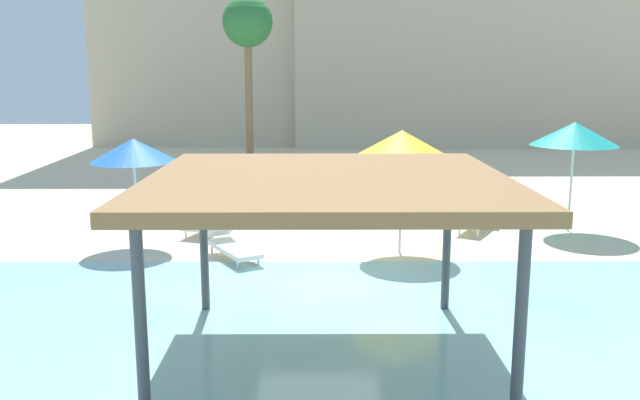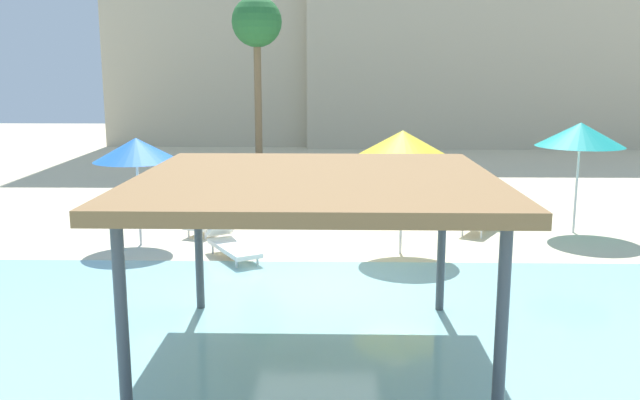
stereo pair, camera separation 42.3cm
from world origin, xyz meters
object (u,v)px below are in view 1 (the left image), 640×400
object	(u,v)px
beach_umbrella_yellow_0	(402,143)
beach_umbrella_blue_1	(133,150)
lounge_chair_1	(211,219)
palm_tree_1	(248,27)
beach_umbrella_teal_2	(575,134)
lounge_chair_4	(479,217)
lounge_chair_0	(231,244)
shade_pavilion	(328,186)

from	to	relation	value
beach_umbrella_yellow_0	beach_umbrella_blue_1	size ratio (longest dim) A/B	1.09
lounge_chair_1	palm_tree_1	bearing A→B (deg)	-161.46
beach_umbrella_teal_2	lounge_chair_1	world-z (taller)	beach_umbrella_teal_2
beach_umbrella_yellow_0	lounge_chair_4	world-z (taller)	beach_umbrella_yellow_0
beach_umbrella_teal_2	lounge_chair_4	bearing A→B (deg)	175.28
beach_umbrella_blue_1	lounge_chair_1	bearing A→B (deg)	44.98
beach_umbrella_blue_1	lounge_chair_4	xyz separation A→B (m)	(8.49, 1.68, -1.95)
beach_umbrella_blue_1	palm_tree_1	bearing A→B (deg)	81.14
lounge_chair_4	beach_umbrella_blue_1	bearing A→B (deg)	-49.19
palm_tree_1	beach_umbrella_teal_2	bearing A→B (deg)	-44.87
beach_umbrella_teal_2	lounge_chair_0	size ratio (longest dim) A/B	1.45
shade_pavilion	beach_umbrella_teal_2	bearing A→B (deg)	51.12
beach_umbrella_yellow_0	lounge_chair_4	size ratio (longest dim) A/B	1.44
lounge_chair_0	lounge_chair_1	distance (m)	2.74
beach_umbrella_yellow_0	lounge_chair_0	xyz separation A→B (m)	(-3.78, -0.48, -2.18)
beach_umbrella_blue_1	lounge_chair_4	distance (m)	8.87
palm_tree_1	beach_umbrella_yellow_0	bearing A→B (deg)	-68.17
lounge_chair_0	lounge_chair_1	size ratio (longest dim) A/B	0.98
beach_umbrella_blue_1	lounge_chair_0	size ratio (longest dim) A/B	1.32
beach_umbrella_teal_2	palm_tree_1	size ratio (longest dim) A/B	0.41
beach_umbrella_teal_2	lounge_chair_0	world-z (taller)	beach_umbrella_teal_2
beach_umbrella_yellow_0	lounge_chair_0	bearing A→B (deg)	-172.71
beach_umbrella_blue_1	lounge_chair_4	bearing A→B (deg)	11.16
shade_pavilion	lounge_chair_1	distance (m)	8.73
beach_umbrella_blue_1	lounge_chair_1	xyz separation A→B (m)	(1.50, 1.50, -1.95)
lounge_chair_4	palm_tree_1	world-z (taller)	palm_tree_1
shade_pavilion	lounge_chair_4	bearing A→B (deg)	63.13
beach_umbrella_yellow_0	beach_umbrella_blue_1	bearing A→B (deg)	174.26
lounge_chair_1	beach_umbrella_blue_1	bearing A→B (deg)	-25.57
lounge_chair_0	palm_tree_1	size ratio (longest dim) A/B	0.28
shade_pavilion	beach_umbrella_blue_1	size ratio (longest dim) A/B	1.89
shade_pavilion	lounge_chair_0	bearing A→B (deg)	110.88
shade_pavilion	lounge_chair_1	bearing A→B (deg)	109.90
lounge_chair_0	lounge_chair_1	world-z (taller)	same
beach_umbrella_yellow_0	lounge_chair_0	size ratio (longest dim) A/B	1.44
lounge_chair_0	beach_umbrella_blue_1	bearing A→B (deg)	-145.35
shade_pavilion	lounge_chair_1	size ratio (longest dim) A/B	2.43
beach_umbrella_teal_2	lounge_chair_1	size ratio (longest dim) A/B	1.42
beach_umbrella_blue_1	lounge_chair_1	size ratio (longest dim) A/B	1.29
beach_umbrella_blue_1	lounge_chair_0	distance (m)	3.24
beach_umbrella_yellow_0	beach_umbrella_teal_2	bearing A→B (deg)	24.36
lounge_chair_4	shade_pavilion	bearing A→B (deg)	2.78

